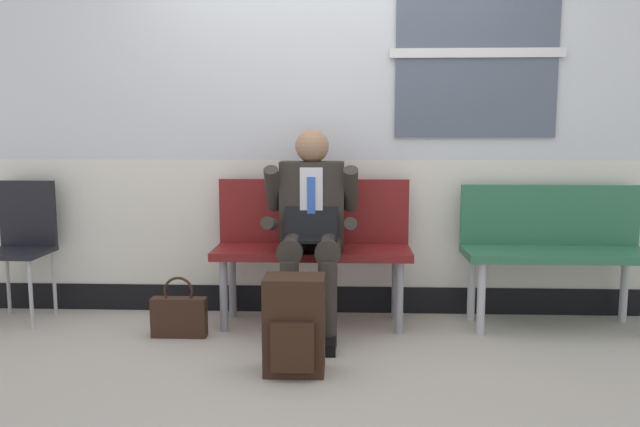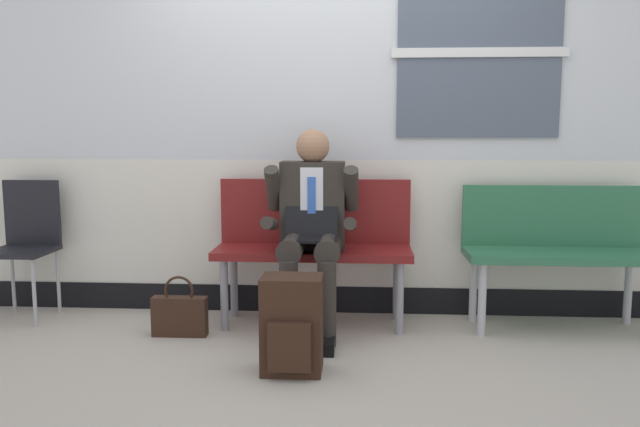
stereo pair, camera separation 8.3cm
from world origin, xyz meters
The scene contains 8 objects.
ground_plane centered at (0.00, 0.00, 0.00)m, with size 18.00×18.00×0.00m, color #B2A899.
station_wall centered at (0.01, 0.58, 1.56)m, with size 6.34×0.17×3.15m.
bench_with_person centered at (-0.12, 0.31, 0.55)m, with size 1.24×0.42×0.93m.
bench_empty centered at (1.42, 0.30, 0.54)m, with size 1.14×0.42×0.89m.
person_seated centered at (-0.12, 0.11, 0.67)m, with size 0.57×0.70×1.25m.
backpack centered at (-0.16, -0.57, 0.25)m, with size 0.31×0.26×0.51m.
handbag centered at (-0.91, -0.04, 0.13)m, with size 0.33×0.09×0.37m.
folding_chair centered at (-2.04, 0.32, 0.55)m, with size 0.38×0.38×0.91m.
Camera 1 is at (0.10, -3.69, 1.25)m, focal length 35.39 mm.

